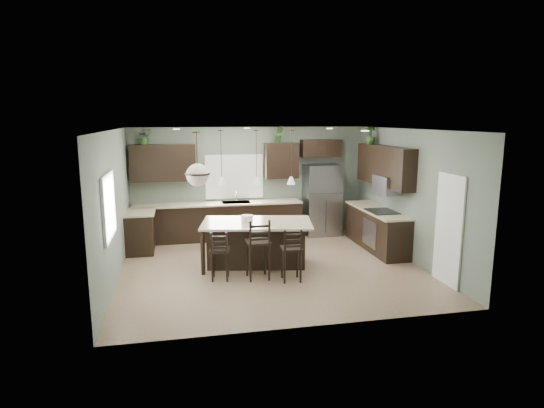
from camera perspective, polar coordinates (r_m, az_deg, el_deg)
The scene contains 33 objects.
ground at distance 9.42m, azimuth -0.10°, elevation -7.96°, with size 6.00×6.00×0.00m, color #9E8466.
pantry_door at distance 8.86m, azimuth 21.29°, elevation -3.06°, with size 0.04×0.82×2.04m, color white.
window_back at distance 11.65m, azimuth -4.76°, elevation 3.45°, with size 1.35×0.02×1.00m, color white.
window_left at distance 8.16m, azimuth -19.89°, elevation -0.29°, with size 0.02×1.10×1.00m, color white.
left_return_cabs at distance 10.79m, azimuth -16.21°, elevation -3.48°, with size 0.60×0.90×0.90m, color black.
left_return_countertop at distance 10.68m, azimuth -16.24°, elevation -1.03°, with size 0.66×0.96×0.04m, color #C3BC93.
back_lower_cabs at distance 11.52m, azimuth -6.72°, elevation -2.23°, with size 4.20×0.60×0.90m, color black.
back_countertop at distance 11.40m, azimuth -6.77°, elevation 0.05°, with size 4.20×0.66×0.04m, color #C3BC93.
sink_inset at distance 11.45m, azimuth -4.52°, elevation 0.21°, with size 0.70×0.45×0.01m, color gray.
faucet at distance 11.39m, azimuth -4.52°, elevation 0.90°, with size 0.02×0.02×0.28m, color silver.
back_upper_left at distance 11.37m, azimuth -13.51°, elevation 5.04°, with size 1.55×0.34×0.90m, color black.
back_upper_right at distance 11.66m, azimuth 1.19°, elevation 5.47°, with size 0.85×0.34×0.90m, color black.
fridge_header at distance 11.92m, azimuth 6.16°, elevation 6.97°, with size 1.05×0.34×0.45m, color black.
right_lower_cabs at distance 10.92m, azimuth 12.98°, elevation -3.15°, with size 0.60×2.35×0.90m, color black.
right_countertop at distance 10.81m, azimuth 12.98°, elevation -0.74°, with size 0.66×2.35×0.04m, color #C3BC93.
cooktop at distance 10.56m, azimuth 13.61°, elevation -0.90°, with size 0.58×0.75×0.02m, color black.
wall_oven_front at distance 10.56m, azimuth 12.09°, elevation -3.60°, with size 0.01×0.72×0.60m, color gray.
right_upper_cabs at distance 10.72m, azimuth 13.95°, elevation 4.69°, with size 0.34×2.35×0.90m, color black.
microwave at distance 10.51m, azimuth 14.25°, elevation 2.36°, with size 0.40×0.75×0.40m, color gray.
refrigerator at distance 11.92m, azimuth 6.26°, elevation 0.55°, with size 0.90×0.74×1.85m, color gray.
kitchen_island at distance 9.43m, azimuth -1.91°, elevation -5.00°, with size 2.22×1.26×0.92m, color black.
serving_dish at distance 9.31m, azimuth -3.16°, elevation -1.85°, with size 0.24×0.24×0.14m, color silver.
bar_stool_left at distance 8.65m, azimuth -6.56°, elevation -6.40°, with size 0.36×0.36×0.96m, color black.
bar_stool_center at distance 8.63m, azimuth -1.79°, elevation -5.62°, with size 0.44×0.44×1.18m, color black.
bar_stool_right at distance 8.54m, azimuth 2.44°, elevation -6.34°, with size 0.38×0.38×1.03m, color black.
pendant_left at distance 9.15m, azimuth -6.39°, elevation 5.84°, with size 0.17×0.17×1.10m, color silver, non-canonical shape.
pendant_center at distance 9.11m, azimuth -1.98°, elevation 5.88°, with size 0.17×0.17×1.10m, color white, non-canonical shape.
pendant_right at distance 9.12m, azimuth 2.44°, elevation 5.89°, with size 0.17×0.17×1.10m, color silver, non-canonical shape.
chandelier at distance 7.95m, azimuth -9.39°, elevation 5.59°, with size 0.44×0.44×0.95m, color beige, non-canonical shape.
plant_back_left at distance 11.32m, azimuth -15.68°, elevation 8.13°, with size 0.33×0.28×0.37m, color #2D5023.
plant_back_right at distance 11.58m, azimuth 0.86°, elevation 8.72°, with size 0.24×0.19×0.43m, color #2A4C21.
plant_right_wall at distance 11.37m, azimuth 12.27°, elevation 8.45°, with size 0.24×0.24×0.43m, color #315023.
room_shell at distance 9.02m, azimuth -0.10°, elevation 2.32°, with size 6.00×6.00×6.00m.
Camera 1 is at (-1.80, -8.74, 3.02)m, focal length 30.00 mm.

